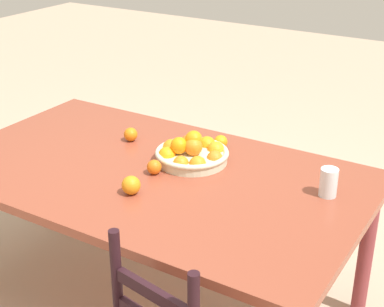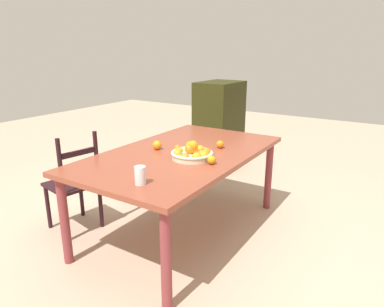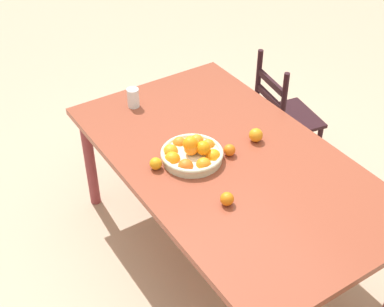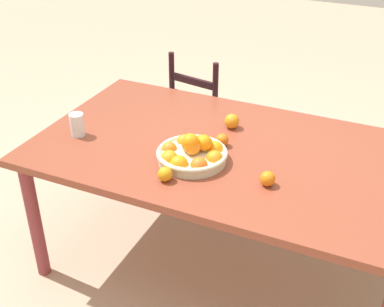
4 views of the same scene
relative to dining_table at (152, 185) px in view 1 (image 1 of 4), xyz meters
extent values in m
plane|color=tan|center=(0.00, 0.00, -0.67)|extent=(12.00, 12.00, 0.00)
cube|color=brown|center=(0.00, 0.00, 0.05)|extent=(1.87, 1.08, 0.04)
cylinder|color=brown|center=(-0.86, -0.47, -0.32)|extent=(0.07, 0.07, 0.70)
cylinder|color=brown|center=(0.86, -0.47, -0.32)|extent=(0.07, 0.07, 0.70)
cylinder|color=black|center=(-0.33, 0.67, 0.00)|extent=(0.04, 0.04, 0.46)
cube|color=black|center=(-0.49, 0.69, 0.08)|extent=(0.30, 0.08, 0.04)
cylinder|color=beige|center=(-0.10, -0.17, 0.09)|extent=(0.32, 0.32, 0.04)
torus|color=beige|center=(-0.10, -0.17, 0.12)|extent=(0.33, 0.33, 0.02)
sphere|color=orange|center=(0.01, -0.17, 0.11)|extent=(0.08, 0.08, 0.08)
sphere|color=orange|center=(-0.02, -0.09, 0.11)|extent=(0.08, 0.08, 0.08)
sphere|color=orange|center=(-0.12, -0.06, 0.11)|extent=(0.07, 0.07, 0.07)
sphere|color=orange|center=(-0.18, -0.09, 0.11)|extent=(0.08, 0.08, 0.08)
sphere|color=orange|center=(-0.22, -0.18, 0.11)|extent=(0.07, 0.07, 0.07)
sphere|color=orange|center=(-0.18, -0.26, 0.11)|extent=(0.08, 0.08, 0.08)
sphere|color=orange|center=(-0.12, -0.28, 0.11)|extent=(0.08, 0.08, 0.08)
sphere|color=orange|center=(-0.03, -0.26, 0.11)|extent=(0.08, 0.08, 0.08)
sphere|color=orange|center=(-0.11, -0.18, 0.18)|extent=(0.08, 0.08, 0.08)
sphere|color=orange|center=(-0.10, -0.18, 0.15)|extent=(0.07, 0.07, 0.07)
sphere|color=orange|center=(-0.12, -0.16, 0.15)|extent=(0.08, 0.08, 0.08)
sphere|color=orange|center=(-0.12, -0.16, 0.16)|extent=(0.07, 0.07, 0.07)
sphere|color=orange|center=(-0.06, -0.13, 0.16)|extent=(0.08, 0.08, 0.08)
sphere|color=orange|center=(-0.03, 0.02, 0.10)|extent=(0.06, 0.06, 0.06)
sphere|color=orange|center=(0.27, -0.22, 0.11)|extent=(0.07, 0.07, 0.07)
sphere|color=orange|center=(-0.05, 0.21, 0.11)|extent=(0.08, 0.08, 0.08)
sphere|color=orange|center=(-0.14, -0.37, 0.11)|extent=(0.07, 0.07, 0.07)
cylinder|color=silver|center=(-0.73, -0.18, 0.13)|extent=(0.07, 0.07, 0.12)
camera|label=1|loc=(-1.34, 1.85, 1.20)|focal=54.49mm
camera|label=2|loc=(-2.28, -1.56, 0.90)|focal=32.31mm
camera|label=3|loc=(1.75, -1.37, 1.83)|focal=49.85mm
camera|label=4|loc=(0.73, -2.00, 1.31)|focal=47.46mm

